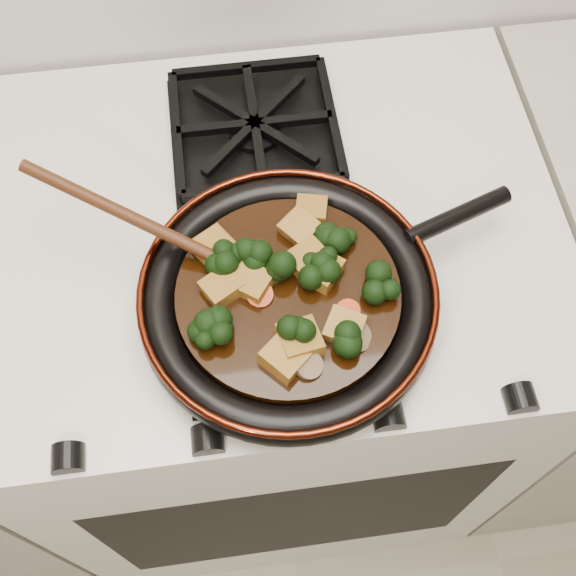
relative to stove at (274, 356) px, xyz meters
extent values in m
cube|color=silver|center=(0.00, 0.00, 0.00)|extent=(0.76, 0.60, 0.90)
cylinder|color=black|center=(0.01, -0.14, 0.48)|extent=(0.31, 0.31, 0.01)
torus|color=black|center=(0.01, -0.14, 0.49)|extent=(0.34, 0.34, 0.04)
torus|color=#4F180B|center=(0.01, -0.14, 0.51)|extent=(0.34, 0.34, 0.01)
cylinder|color=black|center=(0.22, -0.06, 0.51)|extent=(0.14, 0.07, 0.02)
cylinder|color=black|center=(0.01, -0.14, 0.50)|extent=(0.25, 0.25, 0.02)
cube|color=olive|center=(-0.01, -0.22, 0.52)|extent=(0.06, 0.06, 0.03)
cube|color=olive|center=(-0.07, -0.13, 0.52)|extent=(0.05, 0.05, 0.03)
cube|color=olive|center=(0.06, -0.20, 0.52)|extent=(0.05, 0.05, 0.02)
cube|color=olive|center=(-0.07, -0.08, 0.52)|extent=(0.06, 0.06, 0.03)
cube|color=olive|center=(-0.06, -0.11, 0.52)|extent=(0.04, 0.04, 0.02)
cube|color=olive|center=(0.05, -0.04, 0.52)|extent=(0.04, 0.04, 0.02)
cube|color=olive|center=(0.01, -0.20, 0.52)|extent=(0.05, 0.05, 0.03)
cube|color=olive|center=(0.05, -0.12, 0.52)|extent=(0.06, 0.06, 0.03)
cube|color=olive|center=(0.03, -0.11, 0.52)|extent=(0.06, 0.06, 0.03)
cube|color=olive|center=(-0.03, -0.13, 0.52)|extent=(0.06, 0.05, 0.02)
cube|color=olive|center=(0.03, -0.06, 0.52)|extent=(0.05, 0.06, 0.03)
cylinder|color=#C12E05|center=(-0.02, -0.14, 0.51)|extent=(0.03, 0.03, 0.02)
cylinder|color=#C12E05|center=(0.07, -0.17, 0.51)|extent=(0.03, 0.03, 0.01)
cylinder|color=#C12E05|center=(0.05, -0.08, 0.51)|extent=(0.03, 0.03, 0.02)
cylinder|color=#C12E05|center=(0.05, -0.08, 0.51)|extent=(0.03, 0.03, 0.02)
cylinder|color=#796146|center=(0.02, -0.23, 0.52)|extent=(0.04, 0.04, 0.02)
cylinder|color=#796146|center=(0.07, -0.21, 0.52)|extent=(0.05, 0.05, 0.03)
cylinder|color=#796146|center=(-0.08, -0.17, 0.52)|extent=(0.04, 0.04, 0.02)
cylinder|color=#796146|center=(-0.07, -0.09, 0.52)|extent=(0.04, 0.04, 0.02)
ellipsoid|color=#401F0D|center=(-0.03, -0.11, 0.51)|extent=(0.07, 0.06, 0.02)
cylinder|color=#401F0D|center=(-0.15, -0.05, 0.55)|extent=(0.02, 0.02, 0.28)
camera|label=1|loc=(-0.04, -0.51, 1.22)|focal=45.00mm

